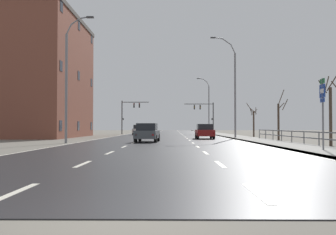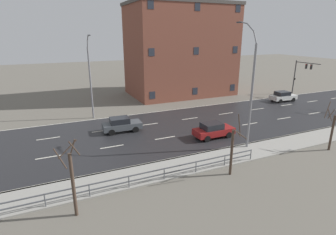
% 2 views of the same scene
% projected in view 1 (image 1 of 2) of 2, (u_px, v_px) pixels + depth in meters
% --- Properties ---
extents(ground_plane, '(160.00, 160.00, 0.12)m').
position_uv_depth(ground_plane, '(167.00, 136.00, 53.06)').
color(ground_plane, '#666056').
extents(road_asphalt_strip, '(14.00, 120.00, 0.03)m').
position_uv_depth(road_asphalt_strip, '(168.00, 134.00, 65.05)').
color(road_asphalt_strip, '#232326').
rests_on(road_asphalt_strip, ground).
extents(sidewalk_right, '(3.00, 120.00, 0.12)m').
position_uv_depth(sidewalk_right, '(216.00, 134.00, 64.96)').
color(sidewalk_right, gray).
rests_on(sidewalk_right, ground).
extents(guardrail, '(0.07, 26.09, 1.00)m').
position_uv_depth(guardrail, '(304.00, 135.00, 25.44)').
color(guardrail, '#515459').
rests_on(guardrail, ground).
extents(street_lamp_midground, '(2.78, 0.24, 11.15)m').
position_uv_depth(street_lamp_midground, '(233.00, 89.00, 40.08)').
color(street_lamp_midground, slate).
rests_on(street_lamp_midground, ground).
extents(street_lamp_distant, '(2.37, 0.24, 10.40)m').
position_uv_depth(street_lamp_distant, '(208.00, 106.00, 68.60)').
color(street_lamp_distant, slate).
rests_on(street_lamp_distant, ground).
extents(street_lamp_left_bank, '(2.24, 0.24, 10.02)m').
position_uv_depth(street_lamp_left_bank, '(68.00, 80.00, 28.82)').
color(street_lamp_left_bank, slate).
rests_on(street_lamp_left_bank, ground).
extents(highway_sign, '(0.09, 0.68, 3.77)m').
position_uv_depth(highway_sign, '(323.00, 105.00, 18.72)').
color(highway_sign, slate).
rests_on(highway_sign, ground).
extents(traffic_signal_right, '(5.16, 0.36, 5.50)m').
position_uv_depth(traffic_signal_right, '(206.00, 112.00, 64.11)').
color(traffic_signal_right, '#38383A').
rests_on(traffic_signal_right, ground).
extents(traffic_signal_left, '(4.69, 0.36, 5.75)m').
position_uv_depth(traffic_signal_left, '(129.00, 111.00, 63.06)').
color(traffic_signal_left, '#38383A').
rests_on(traffic_signal_left, ground).
extents(car_mid_centre, '(1.86, 4.11, 1.57)m').
position_uv_depth(car_mid_centre, '(205.00, 131.00, 38.57)').
color(car_mid_centre, maroon).
rests_on(car_mid_centre, ground).
extents(car_distant, '(1.99, 4.18, 1.57)m').
position_uv_depth(car_distant, '(140.00, 130.00, 56.98)').
color(car_distant, silver).
rests_on(car_distant, ground).
extents(car_near_left, '(2.00, 4.18, 1.57)m').
position_uv_depth(car_near_left, '(147.00, 133.00, 30.61)').
color(car_near_left, '#474C51').
rests_on(car_near_left, ground).
extents(brick_building, '(10.81, 17.17, 14.87)m').
position_uv_depth(brick_building, '(36.00, 77.00, 45.31)').
color(brick_building, brown).
rests_on(brick_building, ground).
extents(bare_tree_near, '(1.34, 1.34, 4.83)m').
position_uv_depth(bare_tree_near, '(330.00, 112.00, 24.47)').
color(bare_tree_near, '#423328').
rests_on(bare_tree_near, ground).
extents(bare_tree_mid, '(0.85, 1.38, 4.90)m').
position_uv_depth(bare_tree_mid, '(279.00, 119.00, 35.57)').
color(bare_tree_mid, '#423328').
rests_on(bare_tree_mid, ground).
extents(bare_tree_far, '(1.39, 1.48, 4.33)m').
position_uv_depth(bare_tree_far, '(253.00, 121.00, 46.42)').
color(bare_tree_far, '#423328').
rests_on(bare_tree_far, ground).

